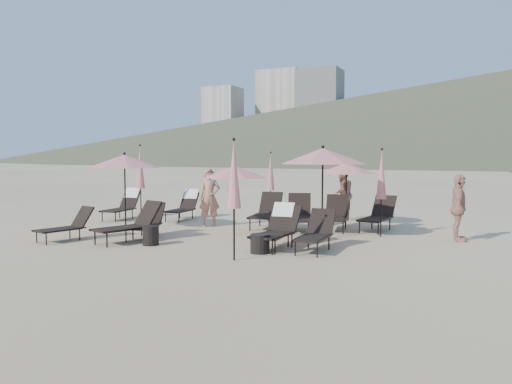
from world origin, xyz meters
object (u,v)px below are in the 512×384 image
at_px(lounger_4, 277,229).
at_px(lounger_9, 299,214).
at_px(lounger_8, 267,212).
at_px(lounger_11, 378,215).
at_px(lounger_7, 184,205).
at_px(lounger_5, 316,232).
at_px(side_table_1, 260,244).
at_px(umbrella_closed_0, 234,175).
at_px(lounger_6, 123,205).
at_px(beachgoer_c, 459,208).
at_px(umbrella_open_2, 323,156).
at_px(umbrella_closed_3, 271,172).
at_px(beachgoer_b, 342,194).
at_px(umbrella_open_0, 125,161).
at_px(lounger_10, 336,214).
at_px(side_table_0, 151,236).
at_px(lounger_3, 276,227).
at_px(lounger_1, 130,224).
at_px(umbrella_open_3, 347,168).
at_px(umbrella_open_1, 234,172).
at_px(umbrella_closed_2, 140,168).
at_px(lounger_0, 67,225).
at_px(umbrella_closed_1, 382,175).
at_px(beachgoer_a, 210,198).
at_px(lounger_2, 146,222).

bearing_deg(lounger_4, lounger_9, 103.75).
bearing_deg(lounger_8, lounger_4, -71.69).
bearing_deg(lounger_11, lounger_7, -171.84).
height_order(lounger_5, side_table_1, lounger_5).
distance_m(lounger_8, umbrella_closed_0, 5.15).
bearing_deg(lounger_6, lounger_7, 15.42).
height_order(umbrella_closed_0, beachgoer_c, umbrella_closed_0).
distance_m(umbrella_open_2, umbrella_closed_3, 4.62).
bearing_deg(lounger_9, lounger_5, -81.45).
distance_m(beachgoer_b, beachgoer_c, 4.86).
bearing_deg(umbrella_open_0, lounger_11, 22.45).
bearing_deg(lounger_4, umbrella_closed_0, -95.69).
xyz_separation_m(lounger_6, lounger_11, (8.69, 0.77, -0.04)).
bearing_deg(lounger_11, lounger_10, -155.23).
bearing_deg(side_table_0, umbrella_closed_3, 83.18).
height_order(lounger_4, lounger_10, lounger_10).
bearing_deg(lounger_3, umbrella_closed_0, -101.33).
relative_size(lounger_8, umbrella_open_0, 0.83).
height_order(lounger_4, lounger_5, lounger_4).
bearing_deg(lounger_5, umbrella_open_2, 100.12).
distance_m(lounger_7, umbrella_open_2, 6.25).
bearing_deg(lounger_11, beachgoer_b, 136.56).
distance_m(lounger_1, lounger_9, 4.92).
relative_size(umbrella_open_0, umbrella_open_3, 1.13).
xyz_separation_m(lounger_7, lounger_11, (6.68, 0.00, -0.02)).
bearing_deg(beachgoer_b, lounger_9, -21.55).
bearing_deg(lounger_4, umbrella_open_1, 147.85).
xyz_separation_m(lounger_9, umbrella_closed_0, (0.13, -4.62, 1.29)).
distance_m(lounger_7, umbrella_closed_2, 1.97).
bearing_deg(lounger_1, lounger_9, 66.47).
bearing_deg(umbrella_open_3, side_table_1, -97.49).
bearing_deg(lounger_11, umbrella_closed_2, -164.88).
bearing_deg(lounger_0, umbrella_closed_1, 42.51).
height_order(lounger_11, beachgoer_a, beachgoer_a).
height_order(umbrella_closed_3, beachgoer_c, umbrella_closed_3).
bearing_deg(umbrella_closed_0, umbrella_open_0, 151.43).
bearing_deg(lounger_6, lounger_0, -75.51).
xyz_separation_m(lounger_3, beachgoer_b, (0.19, 5.75, 0.42)).
xyz_separation_m(umbrella_open_2, umbrella_open_3, (-0.05, 2.91, -0.38)).
distance_m(lounger_6, lounger_10, 7.50).
relative_size(side_table_0, side_table_1, 1.09).
xyz_separation_m(umbrella_closed_0, side_table_1, (0.18, 0.95, -1.57)).
bearing_deg(side_table_0, beachgoer_a, 94.59).
bearing_deg(lounger_5, umbrella_closed_0, -126.58).
relative_size(lounger_0, umbrella_closed_2, 0.60).
bearing_deg(lounger_2, lounger_8, 40.83).
height_order(lounger_6, lounger_11, lounger_6).
xyz_separation_m(lounger_8, beachgoer_a, (-1.72, -0.50, 0.42)).
bearing_deg(umbrella_closed_2, lounger_1, -57.11).
distance_m(lounger_2, lounger_11, 6.70).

